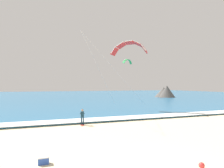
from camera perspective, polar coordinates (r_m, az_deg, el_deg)
sea at (r=82.19m, az=-16.47°, el=-3.24°), size 200.00×120.00×0.20m
surf_foam at (r=23.85m, az=-7.15°, el=-9.99°), size 200.00×2.61×0.04m
surfboard at (r=22.08m, az=-8.34°, el=-11.28°), size 0.71×1.46×0.09m
kitesurfer at (r=21.94m, az=-8.34°, el=-8.92°), size 0.59×0.59×1.69m
kite_primary at (r=34.71m, az=4.81°, el=10.43°), size 12.54×11.87×10.49m
kite_distant at (r=71.62m, az=4.36°, el=6.47°), size 4.46×3.04×1.68m
headland_right at (r=71.61m, az=14.70°, el=-2.20°), size 6.52×8.17×4.17m
cooler_box at (r=12.11m, az=-18.71°, el=-19.63°), size 0.58×0.38×0.40m
beach_ball at (r=11.94m, az=23.88°, el=-20.16°), size 0.30×0.30×0.30m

